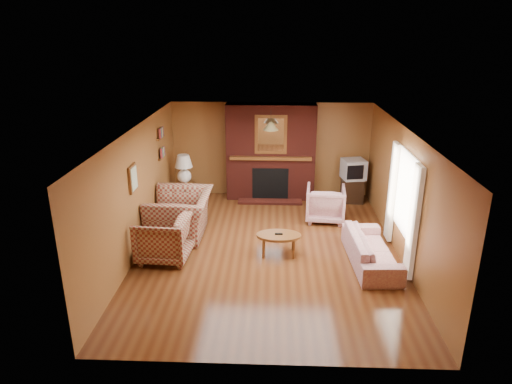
{
  "coord_description": "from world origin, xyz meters",
  "views": [
    {
      "loc": [
        0.09,
        -8.06,
        4.11
      ],
      "look_at": [
        -0.27,
        0.6,
        1.0
      ],
      "focal_mm": 32.0,
      "sensor_mm": 36.0,
      "label": 1
    }
  ],
  "objects_px": {
    "tv_stand": "(352,190)",
    "fireplace": "(271,153)",
    "floral_sofa": "(371,249)",
    "floral_armchair": "(325,204)",
    "side_table": "(185,193)",
    "plaid_armchair": "(164,238)",
    "plaid_loveseat": "(180,215)",
    "coffee_table": "(279,237)",
    "crt_tv": "(354,169)",
    "table_lamp": "(184,167)"
  },
  "relations": [
    {
      "from": "plaid_loveseat",
      "to": "floral_armchair",
      "type": "xyz_separation_m",
      "value": [
        3.11,
        0.94,
        -0.07
      ]
    },
    {
      "from": "floral_armchair",
      "to": "coffee_table",
      "type": "xyz_separation_m",
      "value": [
        -1.06,
        -1.73,
        -0.03
      ]
    },
    {
      "from": "side_table",
      "to": "floral_armchair",
      "type": "bearing_deg",
      "value": -14.68
    },
    {
      "from": "floral_sofa",
      "to": "coffee_table",
      "type": "relative_size",
      "value": 2.22
    },
    {
      "from": "side_table",
      "to": "crt_tv",
      "type": "height_order",
      "value": "crt_tv"
    },
    {
      "from": "tv_stand",
      "to": "fireplace",
      "type": "bearing_deg",
      "value": 179.02
    },
    {
      "from": "floral_sofa",
      "to": "table_lamp",
      "type": "xyz_separation_m",
      "value": [
        -4.0,
        2.88,
        0.66
      ]
    },
    {
      "from": "floral_sofa",
      "to": "side_table",
      "type": "height_order",
      "value": "floral_sofa"
    },
    {
      "from": "plaid_loveseat",
      "to": "coffee_table",
      "type": "xyz_separation_m",
      "value": [
        2.05,
        -0.8,
        -0.1
      ]
    },
    {
      "from": "floral_sofa",
      "to": "side_table",
      "type": "bearing_deg",
      "value": 51.44
    },
    {
      "from": "plaid_armchair",
      "to": "crt_tv",
      "type": "distance_m",
      "value": 5.15
    },
    {
      "from": "fireplace",
      "to": "floral_armchair",
      "type": "distance_m",
      "value": 2.05
    },
    {
      "from": "plaid_armchair",
      "to": "tv_stand",
      "type": "height_order",
      "value": "plaid_armchair"
    },
    {
      "from": "plaid_loveseat",
      "to": "table_lamp",
      "type": "distance_m",
      "value": 1.89
    },
    {
      "from": "fireplace",
      "to": "tv_stand",
      "type": "height_order",
      "value": "fireplace"
    },
    {
      "from": "floral_armchair",
      "to": "side_table",
      "type": "xyz_separation_m",
      "value": [
        -3.36,
        0.88,
        -0.12
      ]
    },
    {
      "from": "floral_sofa",
      "to": "coffee_table",
      "type": "bearing_deg",
      "value": 78.13
    },
    {
      "from": "side_table",
      "to": "tv_stand",
      "type": "distance_m",
      "value": 4.16
    },
    {
      "from": "fireplace",
      "to": "plaid_loveseat",
      "type": "relative_size",
      "value": 1.7
    },
    {
      "from": "plaid_armchair",
      "to": "crt_tv",
      "type": "xyz_separation_m",
      "value": [
        4.0,
        3.22,
        0.41
      ]
    },
    {
      "from": "side_table",
      "to": "table_lamp",
      "type": "distance_m",
      "value": 0.67
    },
    {
      "from": "coffee_table",
      "to": "side_table",
      "type": "xyz_separation_m",
      "value": [
        -2.3,
        2.61,
        -0.09
      ]
    },
    {
      "from": "fireplace",
      "to": "coffee_table",
      "type": "height_order",
      "value": "fireplace"
    },
    {
      "from": "fireplace",
      "to": "tv_stand",
      "type": "bearing_deg",
      "value": -5.15
    },
    {
      "from": "floral_armchair",
      "to": "table_lamp",
      "type": "bearing_deg",
      "value": -9.11
    },
    {
      "from": "plaid_armchair",
      "to": "floral_sofa",
      "type": "xyz_separation_m",
      "value": [
        3.85,
        -0.01,
        -0.16
      ]
    },
    {
      "from": "plaid_loveseat",
      "to": "floral_armchair",
      "type": "relative_size",
      "value": 1.63
    },
    {
      "from": "plaid_armchair",
      "to": "table_lamp",
      "type": "xyz_separation_m",
      "value": [
        -0.15,
        2.88,
        0.5
      ]
    },
    {
      "from": "fireplace",
      "to": "floral_sofa",
      "type": "height_order",
      "value": "fireplace"
    },
    {
      "from": "fireplace",
      "to": "plaid_armchair",
      "type": "xyz_separation_m",
      "value": [
        -1.95,
        -3.41,
        -0.75
      ]
    },
    {
      "from": "coffee_table",
      "to": "crt_tv",
      "type": "distance_m",
      "value": 3.52
    },
    {
      "from": "floral_sofa",
      "to": "crt_tv",
      "type": "bearing_deg",
      "value": -5.42
    },
    {
      "from": "floral_sofa",
      "to": "crt_tv",
      "type": "distance_m",
      "value": 3.28
    },
    {
      "from": "plaid_loveseat",
      "to": "plaid_armchair",
      "type": "xyz_separation_m",
      "value": [
        -0.1,
        -1.06,
        -0.02
      ]
    },
    {
      "from": "floral_sofa",
      "to": "floral_armchair",
      "type": "height_order",
      "value": "floral_armchair"
    },
    {
      "from": "coffee_table",
      "to": "side_table",
      "type": "height_order",
      "value": "side_table"
    },
    {
      "from": "side_table",
      "to": "fireplace",
      "type": "bearing_deg",
      "value": 14.29
    },
    {
      "from": "table_lamp",
      "to": "plaid_armchair",
      "type": "bearing_deg",
      "value": -87.02
    },
    {
      "from": "plaid_loveseat",
      "to": "tv_stand",
      "type": "distance_m",
      "value": 4.46
    },
    {
      "from": "coffee_table",
      "to": "tv_stand",
      "type": "distance_m",
      "value": 3.49
    },
    {
      "from": "crt_tv",
      "to": "coffee_table",
      "type": "bearing_deg",
      "value": -122.08
    },
    {
      "from": "floral_sofa",
      "to": "tv_stand",
      "type": "distance_m",
      "value": 3.24
    },
    {
      "from": "floral_armchair",
      "to": "tv_stand",
      "type": "bearing_deg",
      "value": -117.26
    },
    {
      "from": "fireplace",
      "to": "side_table",
      "type": "height_order",
      "value": "fireplace"
    },
    {
      "from": "table_lamp",
      "to": "floral_armchair",
      "type": "bearing_deg",
      "value": -14.68
    },
    {
      "from": "coffee_table",
      "to": "table_lamp",
      "type": "relative_size",
      "value": 1.21
    },
    {
      "from": "plaid_loveseat",
      "to": "side_table",
      "type": "xyz_separation_m",
      "value": [
        -0.25,
        1.82,
        -0.19
      ]
    },
    {
      "from": "tv_stand",
      "to": "coffee_table",
      "type": "bearing_deg",
      "value": -117.86
    },
    {
      "from": "plaid_armchair",
      "to": "coffee_table",
      "type": "distance_m",
      "value": 2.16
    },
    {
      "from": "plaid_armchair",
      "to": "fireplace",
      "type": "bearing_deg",
      "value": 153.85
    }
  ]
}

